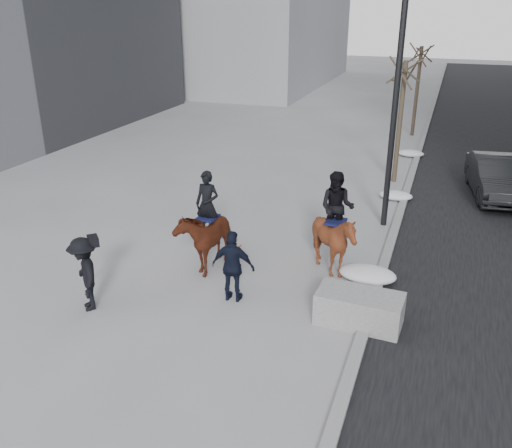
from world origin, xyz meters
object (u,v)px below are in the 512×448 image
(planter, at_px, (359,309))
(mounted_right, at_px, (334,234))
(car_near, at_px, (496,177))
(mounted_left, at_px, (206,232))

(planter, xyz_separation_m, mounted_right, (-1.06, 2.17, 0.71))
(planter, bearing_deg, car_near, 72.50)
(planter, relative_size, mounted_right, 0.68)
(car_near, relative_size, mounted_right, 1.61)
(planter, xyz_separation_m, car_near, (3.15, 9.98, 0.35))
(car_near, distance_m, mounted_left, 11.32)
(car_near, bearing_deg, planter, -115.56)
(planter, relative_size, mounted_left, 0.72)
(planter, height_order, car_near, car_near)
(mounted_left, height_order, mounted_right, mounted_right)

